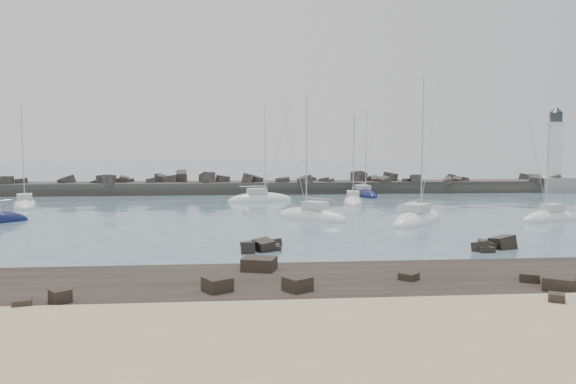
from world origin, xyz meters
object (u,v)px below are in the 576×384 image
Objects in this scene: sailboat_5 at (353,202)px; sailboat_3 at (260,200)px; sailboat_1 at (25,205)px; sailboat_7 at (364,195)px; sailboat_8 at (550,219)px; lighthouse at (554,172)px; sailboat_4 at (312,217)px; sailboat_6 at (418,221)px.

sailboat_3 is at bearing 160.53° from sailboat_5.
sailboat_1 is 46.73m from sailboat_7.
sailboat_3 is 1.13× the size of sailboat_5.
sailboat_8 is (17.01, -17.57, 0.01)m from sailboat_5.
sailboat_7 is (45.52, 10.55, -0.00)m from sailboat_1.
sailboat_7 is at bearing -169.72° from lighthouse.
sailboat_6 is at bearing -17.60° from sailboat_4.
sailboat_4 is at bearing -113.98° from sailboat_7.
lighthouse is at bearing 45.10° from sailboat_6.
sailboat_8 is (-20.28, -34.29, -2.94)m from lighthouse.
sailboat_8 is (13.19, -28.21, 0.02)m from sailboat_7.
sailboat_7 is at bearing 13.05° from sailboat_1.
lighthouse is at bearing 24.15° from sailboat_5.
sailboat_4 is at bearing 172.59° from sailboat_8.
lighthouse reaches higher than sailboat_5.
sailboat_8 is (14.00, 0.11, -0.00)m from sailboat_6.
sailboat_3 is 12.80m from sailboat_5.
sailboat_3 is 36.36m from sailboat_8.
lighthouse is 39.94m from sailboat_8.
lighthouse is 1.15× the size of sailboat_5.
sailboat_5 is at bearing 63.05° from sailboat_4.
sailboat_6 reaches higher than sailboat_5.
sailboat_6 reaches higher than lighthouse.
sailboat_5 is at bearing 134.07° from sailboat_8.
sailboat_1 is at bearing 179.87° from sailboat_5.
sailboat_4 reaches higher than sailboat_5.
sailboat_1 is 1.07× the size of sailboat_5.
sailboat_5 is 11.31m from sailboat_7.
sailboat_5 is at bearing -0.13° from sailboat_1.
sailboat_4 is 0.99× the size of sailboat_7.
sailboat_3 is 19.26m from sailboat_4.
sailboat_5 is (-37.29, -16.72, -2.95)m from lighthouse.
sailboat_5 is at bearing -155.85° from lighthouse.
lighthouse reaches higher than sailboat_4.
sailboat_6 is 14.00m from sailboat_8.
sailboat_4 is at bearing -22.87° from sailboat_1.
sailboat_3 is at bearing 8.01° from sailboat_1.
lighthouse is 48.65m from sailboat_6.
sailboat_1 reaches higher than sailboat_8.
sailboat_1 is 0.85× the size of sailboat_6.
sailboat_4 is 16.16m from sailboat_5.
sailboat_6 is (-34.28, -34.40, -2.94)m from lighthouse.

